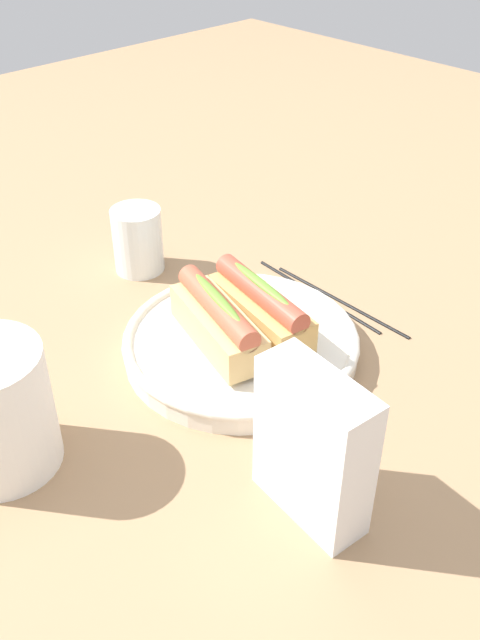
{
  "coord_description": "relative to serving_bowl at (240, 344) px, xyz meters",
  "views": [
    {
      "loc": [
        -0.48,
        0.45,
        0.51
      ],
      "look_at": [
        -0.01,
        0.0,
        0.05
      ],
      "focal_mm": 39.42,
      "sensor_mm": 36.0,
      "label": 1
    }
  ],
  "objects": [
    {
      "name": "hotdog_back",
      "position": [
        0.01,
        0.03,
        0.04
      ],
      "size": [
        0.16,
        0.09,
        0.06
      ],
      "color": "#DBB270",
      "rests_on": "serving_bowl"
    },
    {
      "name": "serving_bowl",
      "position": [
        0.0,
        0.0,
        0.0
      ],
      "size": [
        0.27,
        0.27,
        0.03
      ],
      "color": "silver",
      "rests_on": "ground_plane"
    },
    {
      "name": "chopstick_far",
      "position": [
        -0.01,
        -0.17,
        -0.01
      ],
      "size": [
        0.22,
        0.01,
        0.01
      ],
      "primitive_type": "cylinder",
      "rotation": [
        0.0,
        1.57,
        -0.02
      ],
      "color": "black",
      "rests_on": "ground_plane"
    },
    {
      "name": "water_glass",
      "position": [
        0.24,
        -0.03,
        0.02
      ],
      "size": [
        0.07,
        0.07,
        0.09
      ],
      "color": "white",
      "rests_on": "ground_plane"
    },
    {
      "name": "napkin_box",
      "position": [
        -0.2,
        0.11,
        0.06
      ],
      "size": [
        0.11,
        0.06,
        0.15
      ],
      "primitive_type": "cube",
      "rotation": [
        0.0,
        0.0,
        -0.11
      ],
      "color": "white",
      "rests_on": "ground_plane"
    },
    {
      "name": "chopstick_near",
      "position": [
        0.02,
        -0.16,
        -0.01
      ],
      "size": [
        0.22,
        0.02,
        0.01
      ],
      "primitive_type": "cylinder",
      "rotation": [
        0.0,
        1.57,
        -0.07
      ],
      "color": "black",
      "rests_on": "ground_plane"
    },
    {
      "name": "ground_plane",
      "position": [
        0.01,
        -0.0,
        -0.02
      ],
      "size": [
        2.4,
        2.4,
        0.0
      ],
      "primitive_type": "plane",
      "color": "#9E7A56"
    },
    {
      "name": "hotdog_front",
      "position": [
        -0.01,
        -0.03,
        0.04
      ],
      "size": [
        0.16,
        0.08,
        0.06
      ],
      "color": "tan",
      "rests_on": "serving_bowl"
    }
  ]
}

